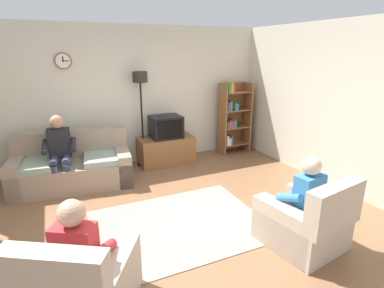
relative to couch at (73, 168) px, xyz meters
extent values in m
plane|color=brown|center=(1.21, -1.90, -0.31)|extent=(12.00, 12.00, 0.00)
cube|color=beige|center=(1.21, 0.76, 1.04)|extent=(6.20, 0.12, 2.70)
cylinder|color=brown|center=(0.08, 0.68, 1.74)|extent=(0.28, 0.03, 0.28)
cylinder|color=white|center=(0.08, 0.66, 1.74)|extent=(0.24, 0.01, 0.24)
cube|color=black|center=(0.08, 0.66, 1.77)|extent=(0.02, 0.01, 0.09)
cube|color=black|center=(0.12, 0.66, 1.74)|extent=(0.11, 0.01, 0.01)
cube|color=beige|center=(4.07, -1.90, 1.04)|extent=(0.12, 5.80, 2.70)
cube|color=gray|center=(-0.01, -0.05, -0.10)|extent=(1.98, 1.05, 0.42)
cube|color=gray|center=(0.03, 0.30, 0.35)|extent=(1.91, 0.41, 0.48)
cube|color=gray|center=(0.83, -0.15, -0.03)|extent=(0.31, 0.86, 0.56)
cube|color=gray|center=(-0.84, 0.04, -0.03)|extent=(0.31, 0.86, 0.56)
cube|color=gray|center=(0.48, -0.16, 0.16)|extent=(0.67, 0.74, 0.10)
cube|color=gray|center=(-0.51, -0.05, 0.16)|extent=(0.67, 0.74, 0.10)
cube|color=brown|center=(1.81, 0.35, -0.04)|extent=(1.10, 0.56, 0.55)
cube|color=black|center=(1.81, 0.61, -0.01)|extent=(1.10, 0.04, 0.03)
cube|color=black|center=(1.81, 0.33, 0.46)|extent=(0.60, 0.48, 0.44)
cube|color=black|center=(1.81, 0.08, 0.46)|extent=(0.50, 0.01, 0.36)
cube|color=brown|center=(3.15, 0.40, 0.46)|extent=(0.04, 0.36, 1.55)
cube|color=brown|center=(3.79, 0.40, 0.46)|extent=(0.04, 0.36, 1.55)
cube|color=brown|center=(3.47, 0.57, 0.46)|extent=(0.64, 0.02, 1.55)
cube|color=brown|center=(3.47, 0.40, -0.12)|extent=(0.60, 0.34, 0.02)
cube|color=silver|center=(3.22, 0.38, 0.00)|extent=(0.06, 0.28, 0.21)
cube|color=silver|center=(3.28, 0.38, -0.03)|extent=(0.05, 0.28, 0.16)
cube|color=#2D59A5|center=(3.33, 0.38, -0.01)|extent=(0.04, 0.28, 0.20)
cube|color=brown|center=(3.47, 0.40, 0.27)|extent=(0.60, 0.34, 0.02)
cube|color=#267F4C|center=(3.21, 0.38, 0.35)|extent=(0.04, 0.28, 0.14)
cube|color=red|center=(3.27, 0.38, 0.37)|extent=(0.06, 0.28, 0.17)
cube|color=#72338C|center=(3.34, 0.38, 0.36)|extent=(0.06, 0.28, 0.16)
cube|color=#267F4C|center=(3.40, 0.38, 0.37)|extent=(0.05, 0.28, 0.18)
cube|color=brown|center=(3.47, 0.40, 0.66)|extent=(0.60, 0.34, 0.02)
cube|color=#72338C|center=(3.22, 0.38, 0.76)|extent=(0.04, 0.28, 0.19)
cube|color=#267F4C|center=(3.27, 0.38, 0.77)|extent=(0.05, 0.28, 0.20)
cube|color=black|center=(3.33, 0.38, 0.76)|extent=(0.06, 0.28, 0.19)
cube|color=#267F4C|center=(3.38, 0.38, 0.75)|extent=(0.03, 0.28, 0.16)
cube|color=#2D59A5|center=(3.43, 0.38, 0.74)|extent=(0.05, 0.28, 0.14)
cube|color=brown|center=(3.47, 0.40, 1.04)|extent=(0.60, 0.34, 0.02)
cube|color=#267F4C|center=(3.22, 0.38, 1.15)|extent=(0.06, 0.28, 0.18)
cube|color=gold|center=(3.28, 0.38, 1.16)|extent=(0.05, 0.28, 0.22)
cube|color=red|center=(3.33, 0.38, 1.13)|extent=(0.04, 0.28, 0.15)
cylinder|color=black|center=(1.37, 0.45, -0.30)|extent=(0.28, 0.28, 0.03)
cylinder|color=black|center=(1.37, 0.45, 0.54)|extent=(0.04, 0.04, 1.70)
cylinder|color=black|center=(1.37, 0.45, 1.44)|extent=(0.28, 0.28, 0.20)
cube|color=#BCAD99|center=(-0.32, -3.20, 0.34)|extent=(0.78, 0.57, 0.50)
cube|color=#BCAD99|center=(-0.37, -2.71, -0.03)|extent=(0.58, 0.79, 0.56)
cube|color=#BCAD99|center=(0.14, -3.02, -0.03)|extent=(0.58, 0.79, 0.56)
cube|color=#BCAD99|center=(2.33, -2.89, -0.11)|extent=(0.92, 0.96, 0.40)
cube|color=#BCAD99|center=(2.39, -3.26, 0.34)|extent=(0.82, 0.30, 0.50)
cube|color=#BCAD99|center=(2.03, -2.92, -0.03)|extent=(0.32, 0.82, 0.56)
cube|color=#BCAD99|center=(2.62, -2.83, -0.03)|extent=(0.32, 0.82, 0.56)
cube|color=gray|center=(1.17, -1.93, -0.31)|extent=(2.20, 1.70, 0.01)
cube|color=black|center=(-0.15, 0.00, 0.47)|extent=(0.36, 0.24, 0.48)
sphere|color=#A37A5B|center=(-0.15, -0.01, 0.82)|extent=(0.22, 0.22, 0.22)
cylinder|color=#2D334C|center=(-0.09, -0.20, 0.23)|extent=(0.17, 0.39, 0.13)
cylinder|color=#2D334C|center=(-0.26, -0.18, 0.23)|extent=(0.17, 0.39, 0.13)
cylinder|color=#2D334C|center=(-0.11, -0.39, -0.05)|extent=(0.12, 0.12, 0.52)
cylinder|color=#2D334C|center=(-0.29, -0.37, -0.05)|extent=(0.12, 0.12, 0.52)
cylinder|color=black|center=(0.04, -0.13, 0.45)|extent=(0.13, 0.34, 0.20)
cylinder|color=black|center=(-0.37, -0.08, 0.45)|extent=(0.13, 0.34, 0.20)
cube|color=red|center=(-0.15, -2.93, 0.35)|extent=(0.39, 0.35, 0.48)
sphere|color=tan|center=(-0.15, -2.92, 0.70)|extent=(0.22, 0.22, 0.22)
cylinder|color=#2D334C|center=(-0.13, -2.72, 0.11)|extent=(0.31, 0.39, 0.13)
cylinder|color=#2D334C|center=(0.02, -2.81, 0.11)|extent=(0.31, 0.39, 0.13)
cylinder|color=#2D334C|center=(-0.03, -2.55, -0.11)|extent=(0.15, 0.15, 0.40)
cylinder|color=#2D334C|center=(0.12, -2.65, -0.11)|extent=(0.15, 0.15, 0.40)
cylinder|color=red|center=(-0.28, -2.73, 0.33)|extent=(0.25, 0.33, 0.20)
cylinder|color=red|center=(0.08, -2.95, 0.33)|extent=(0.25, 0.33, 0.20)
cube|color=#3372B2|center=(2.34, -2.94, 0.35)|extent=(0.37, 0.25, 0.48)
sphere|color=beige|center=(2.34, -2.93, 0.70)|extent=(0.22, 0.22, 0.22)
cylinder|color=black|center=(2.22, -2.77, 0.11)|extent=(0.19, 0.40, 0.13)
cylinder|color=black|center=(2.40, -2.74, 0.11)|extent=(0.19, 0.40, 0.13)
cylinder|color=black|center=(2.19, -2.58, -0.11)|extent=(0.13, 0.13, 0.40)
cylinder|color=black|center=(2.37, -2.55, -0.11)|extent=(0.13, 0.13, 0.40)
cylinder|color=#3372B2|center=(2.12, -2.88, 0.33)|extent=(0.14, 0.34, 0.20)
cylinder|color=#3372B2|center=(2.53, -2.81, 0.33)|extent=(0.14, 0.34, 0.20)
camera|label=1|loc=(-0.17, -5.23, 1.92)|focal=28.51mm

